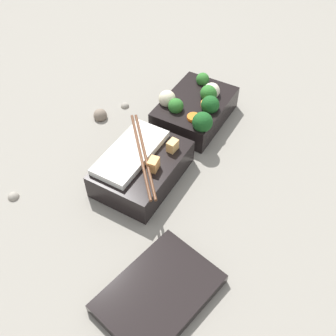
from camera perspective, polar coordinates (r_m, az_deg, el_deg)
The scene contains 7 objects.
ground_plane at distance 0.78m, azimuth 0.45°, elevation 3.59°, with size 3.00×3.00×0.00m, color gray.
bento_tray_vegetable at distance 0.82m, azimuth 4.05°, elevation 8.65°, with size 0.17×0.13×0.08m.
bento_tray_rice at distance 0.70m, azimuth -3.70°, elevation 0.12°, with size 0.17×0.15×0.07m.
bento_lid at distance 0.59m, azimuth -1.33°, elevation -17.70°, with size 0.17×0.12×0.02m, color black.
pebble_0 at distance 0.85m, azimuth -9.80°, elevation 7.54°, with size 0.03×0.03×0.03m, color #7A6B5B.
pebble_1 at distance 0.74m, azimuth -21.58°, elevation -3.73°, with size 0.02×0.02×0.02m, color gray.
pebble_2 at distance 0.87m, azimuth -6.28°, elevation 9.09°, with size 0.02×0.02×0.02m, color gray.
Camera 1 is at (0.49, 0.28, 0.54)m, focal length 42.00 mm.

